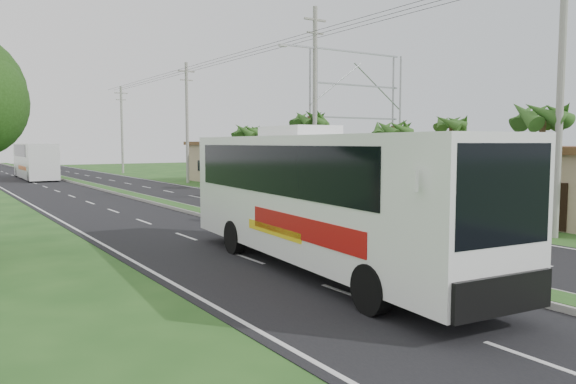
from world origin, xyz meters
TOP-DOWN VIEW (x-y plane):
  - ground at (0.00, 0.00)m, footprint 180.00×180.00m
  - road_asphalt at (0.00, 20.00)m, footprint 14.00×160.00m
  - median_strip at (0.00, 20.00)m, footprint 1.20×160.00m
  - lane_edge_left at (-6.70, 20.00)m, footprint 0.12×160.00m
  - lane_edge_right at (6.70, 20.00)m, footprint 0.12×160.00m
  - shop_near at (14.00, 6.00)m, footprint 8.60×12.60m
  - shop_mid at (14.00, 22.00)m, footprint 7.60×10.60m
  - shop_far at (14.00, 36.00)m, footprint 8.60×11.60m
  - palm_verge_a at (9.00, 3.00)m, footprint 2.40×2.40m
  - palm_verge_b at (9.40, 12.00)m, footprint 2.40×2.40m
  - palm_verge_c at (8.80, 19.00)m, footprint 2.40×2.40m
  - palm_verge_d at (9.30, 28.00)m, footprint 2.40×2.40m
  - palm_behind_shop at (17.50, 15.00)m, footprint 2.40×2.40m
  - utility_pole_a at (8.50, 2.00)m, footprint 1.60×0.28m
  - utility_pole_b at (8.47, 18.00)m, footprint 3.20×0.28m
  - utility_pole_c at (8.50, 38.00)m, footprint 1.60×0.28m
  - utility_pole_d at (8.50, 58.00)m, footprint 1.60×0.28m
  - billboard_lattice at (22.00, 30.00)m, footprint 10.18×1.18m
  - coach_bus_main at (-2.55, 2.47)m, footprint 3.83×13.15m
  - coach_bus_far at (-2.37, 51.79)m, footprint 3.00×12.47m
  - motorcyclist at (0.57, 11.77)m, footprint 1.70×0.93m

SIDE VIEW (x-z plane):
  - ground at x=0.00m, z-range 0.00..0.00m
  - lane_edge_left at x=-6.70m, z-range 0.00..0.00m
  - lane_edge_right at x=6.70m, z-range 0.00..0.00m
  - road_asphalt at x=0.00m, z-range 0.00..0.02m
  - median_strip at x=0.00m, z-range 0.01..0.20m
  - motorcyclist at x=0.57m, z-range -0.30..1.99m
  - shop_near at x=14.00m, z-range 0.02..3.54m
  - shop_mid at x=14.00m, z-range 0.02..3.69m
  - shop_far at x=14.00m, z-range 0.02..3.84m
  - coach_bus_far at x=-2.37m, z-range 0.24..3.86m
  - coach_bus_main at x=-2.55m, z-range 0.21..4.40m
  - palm_verge_b at x=9.40m, z-range 1.83..6.88m
  - palm_verge_d at x=9.30m, z-range 1.92..7.17m
  - palm_verge_a at x=9.00m, z-range 2.02..7.47m
  - palm_behind_shop at x=17.50m, z-range 2.11..7.76m
  - palm_verge_c at x=8.80m, z-range 2.20..8.05m
  - utility_pole_d at x=8.50m, z-range 0.17..10.67m
  - utility_pole_a at x=8.50m, z-range 0.17..11.17m
  - utility_pole_c at x=8.50m, z-range 0.17..11.17m
  - utility_pole_b at x=8.47m, z-range 0.26..12.26m
  - billboard_lattice at x=22.00m, z-range 0.79..12.86m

